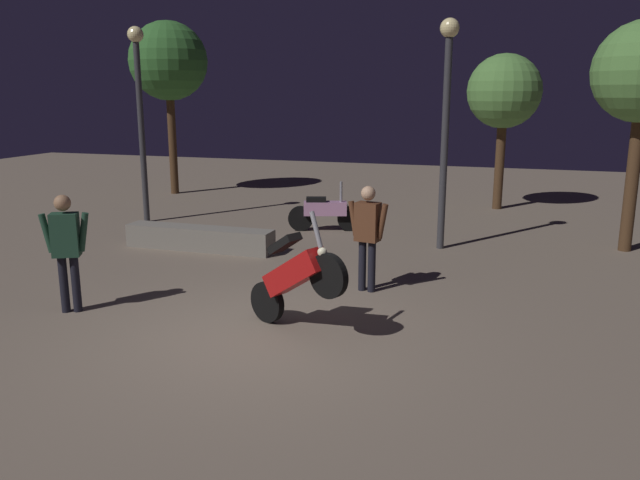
{
  "coord_description": "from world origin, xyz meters",
  "views": [
    {
      "loc": [
        3.13,
        -6.97,
        3.04
      ],
      "look_at": [
        0.48,
        1.32,
        1.0
      ],
      "focal_mm": 35.64,
      "sensor_mm": 36.0,
      "label": 1
    }
  ],
  "objects_px": {
    "streetlamp_far": "(446,103)",
    "streetlamp_near": "(139,99)",
    "person_bystander_far": "(368,229)",
    "motorcycle_pink_parked_left": "(325,212)",
    "motorcycle_red_foreground": "(296,276)",
    "person_rider_beside": "(66,243)"
  },
  "relations": [
    {
      "from": "motorcycle_red_foreground",
      "to": "person_bystander_far",
      "type": "bearing_deg",
      "value": 101.56
    },
    {
      "from": "person_rider_beside",
      "to": "streetlamp_near",
      "type": "relative_size",
      "value": 0.37
    },
    {
      "from": "motorcycle_red_foreground",
      "to": "streetlamp_near",
      "type": "relative_size",
      "value": 0.36
    },
    {
      "from": "streetlamp_far",
      "to": "motorcycle_red_foreground",
      "type": "bearing_deg",
      "value": -103.15
    },
    {
      "from": "person_rider_beside",
      "to": "streetlamp_near",
      "type": "distance_m",
      "value": 6.7
    },
    {
      "from": "motorcycle_pink_parked_left",
      "to": "streetlamp_far",
      "type": "relative_size",
      "value": 0.37
    },
    {
      "from": "motorcycle_red_foreground",
      "to": "motorcycle_pink_parked_left",
      "type": "distance_m",
      "value": 6.16
    },
    {
      "from": "motorcycle_red_foreground",
      "to": "person_bystander_far",
      "type": "height_order",
      "value": "person_bystander_far"
    },
    {
      "from": "motorcycle_red_foreground",
      "to": "motorcycle_pink_parked_left",
      "type": "height_order",
      "value": "motorcycle_red_foreground"
    },
    {
      "from": "motorcycle_pink_parked_left",
      "to": "person_bystander_far",
      "type": "xyz_separation_m",
      "value": [
        1.93,
        -4.01,
        0.55
      ]
    },
    {
      "from": "motorcycle_pink_parked_left",
      "to": "person_bystander_far",
      "type": "bearing_deg",
      "value": -81.63
    },
    {
      "from": "motorcycle_pink_parked_left",
      "to": "streetlamp_near",
      "type": "bearing_deg",
      "value": 166.8
    },
    {
      "from": "person_rider_beside",
      "to": "streetlamp_far",
      "type": "height_order",
      "value": "streetlamp_far"
    },
    {
      "from": "person_bystander_far",
      "to": "motorcycle_red_foreground",
      "type": "bearing_deg",
      "value": -2.35
    },
    {
      "from": "motorcycle_pink_parked_left",
      "to": "streetlamp_far",
      "type": "height_order",
      "value": "streetlamp_far"
    },
    {
      "from": "motorcycle_red_foreground",
      "to": "streetlamp_far",
      "type": "distance_m",
      "value": 5.65
    },
    {
      "from": "person_rider_beside",
      "to": "person_bystander_far",
      "type": "xyz_separation_m",
      "value": [
        3.75,
        2.21,
        -0.01
      ]
    },
    {
      "from": "motorcycle_pink_parked_left",
      "to": "person_rider_beside",
      "type": "height_order",
      "value": "person_rider_beside"
    },
    {
      "from": "person_bystander_far",
      "to": "streetlamp_near",
      "type": "bearing_deg",
      "value": -109.56
    },
    {
      "from": "streetlamp_far",
      "to": "streetlamp_near",
      "type": "bearing_deg",
      "value": 175.63
    },
    {
      "from": "person_bystander_far",
      "to": "streetlamp_near",
      "type": "distance_m",
      "value": 7.55
    },
    {
      "from": "motorcycle_pink_parked_left",
      "to": "streetlamp_near",
      "type": "xyz_separation_m",
      "value": [
        -4.37,
        -0.32,
        2.45
      ]
    }
  ]
}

